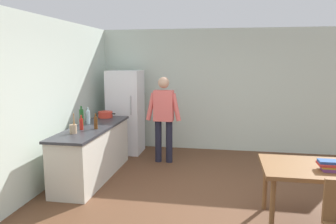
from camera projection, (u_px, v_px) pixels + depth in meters
The scene contains 14 objects.
ground_plane at pixel (206, 205), 4.59m from camera, with size 14.00×14.00×0.00m, color brown.
wall_back at pixel (215, 90), 7.29m from camera, with size 6.40×0.12×2.70m, color silver.
wall_left at pixel (39, 104), 5.01m from camera, with size 0.12×5.60×2.70m, color silver.
kitchen_counter at pixel (93, 152), 5.64m from camera, with size 0.64×2.20×0.90m.
refrigerator at pixel (126, 112), 7.10m from camera, with size 0.70×0.67×1.80m.
person at pixel (164, 114), 6.39m from camera, with size 0.70×0.22×1.70m.
dining_table at pixel (321, 173), 3.96m from camera, with size 1.40×0.90×0.75m.
cooking_pot at pixel (105, 115), 6.42m from camera, with size 0.40×0.28×0.12m.
utensil_jar at pixel (73, 129), 5.04m from camera, with size 0.11×0.11×0.32m.
bottle_water_clear at pixel (88, 117), 5.75m from camera, with size 0.07×0.07×0.30m.
bottle_beer_brown at pixel (96, 123), 5.36m from camera, with size 0.06×0.06×0.26m.
bottle_wine_green at pixel (82, 117), 5.65m from camera, with size 0.08×0.08×0.34m.
bottle_sauce_red at pixel (81, 124), 5.31m from camera, with size 0.06×0.06×0.24m.
book_stack at pixel (330, 165), 3.80m from camera, with size 0.28×0.20×0.12m.
Camera 1 is at (0.22, -4.35, 2.04)m, focal length 34.84 mm.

